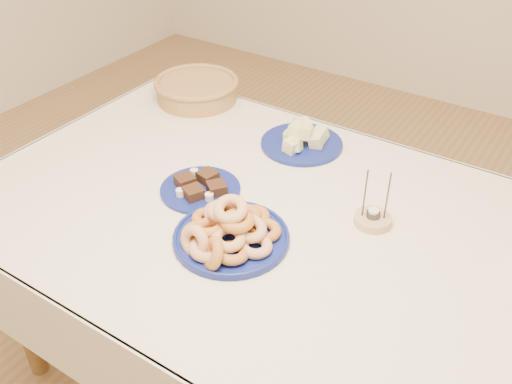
{
  "coord_description": "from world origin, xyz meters",
  "views": [
    {
      "loc": [
        0.66,
        -1.06,
        1.71
      ],
      "look_at": [
        0.0,
        -0.05,
        0.85
      ],
      "focal_mm": 40.0,
      "sensor_mm": 36.0,
      "label": 1
    }
  ],
  "objects_px": {
    "donut_platter": "(229,232)",
    "brownie_plate": "(200,188)",
    "candle_holder": "(373,219)",
    "melon_plate": "(302,139)",
    "wicker_basket": "(197,89)",
    "dining_table": "(266,242)"
  },
  "relations": [
    {
      "from": "donut_platter",
      "to": "brownie_plate",
      "type": "bearing_deg",
      "value": 145.84
    },
    {
      "from": "candle_holder",
      "to": "melon_plate",
      "type": "bearing_deg",
      "value": 145.63
    },
    {
      "from": "brownie_plate",
      "to": "wicker_basket",
      "type": "relative_size",
      "value": 0.82
    },
    {
      "from": "donut_platter",
      "to": "melon_plate",
      "type": "xyz_separation_m",
      "value": [
        -0.08,
        0.52,
        -0.01
      ]
    },
    {
      "from": "brownie_plate",
      "to": "candle_holder",
      "type": "relative_size",
      "value": 1.81
    },
    {
      "from": "donut_platter",
      "to": "brownie_plate",
      "type": "height_order",
      "value": "donut_platter"
    },
    {
      "from": "donut_platter",
      "to": "brownie_plate",
      "type": "distance_m",
      "value": 0.25
    },
    {
      "from": "wicker_basket",
      "to": "brownie_plate",
      "type": "bearing_deg",
      "value": -50.94
    },
    {
      "from": "brownie_plate",
      "to": "candle_holder",
      "type": "bearing_deg",
      "value": 15.98
    },
    {
      "from": "melon_plate",
      "to": "brownie_plate",
      "type": "xyz_separation_m",
      "value": [
        -0.12,
        -0.38,
        -0.01
      ]
    },
    {
      "from": "dining_table",
      "to": "wicker_basket",
      "type": "bearing_deg",
      "value": 143.02
    },
    {
      "from": "brownie_plate",
      "to": "candle_holder",
      "type": "xyz_separation_m",
      "value": [
        0.48,
        0.14,
        0.0
      ]
    },
    {
      "from": "donut_platter",
      "to": "wicker_basket",
      "type": "height_order",
      "value": "donut_platter"
    },
    {
      "from": "melon_plate",
      "to": "dining_table",
      "type": "bearing_deg",
      "value": -75.31
    },
    {
      "from": "donut_platter",
      "to": "brownie_plate",
      "type": "relative_size",
      "value": 1.25
    },
    {
      "from": "melon_plate",
      "to": "wicker_basket",
      "type": "xyz_separation_m",
      "value": [
        -0.49,
        0.08,
        0.02
      ]
    },
    {
      "from": "donut_platter",
      "to": "wicker_basket",
      "type": "relative_size",
      "value": 1.02
    },
    {
      "from": "donut_platter",
      "to": "melon_plate",
      "type": "relative_size",
      "value": 1.19
    },
    {
      "from": "dining_table",
      "to": "wicker_basket",
      "type": "relative_size",
      "value": 4.63
    },
    {
      "from": "wicker_basket",
      "to": "candle_holder",
      "type": "relative_size",
      "value": 2.2
    },
    {
      "from": "brownie_plate",
      "to": "candle_holder",
      "type": "distance_m",
      "value": 0.5
    },
    {
      "from": "donut_platter",
      "to": "melon_plate",
      "type": "distance_m",
      "value": 0.53
    }
  ]
}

